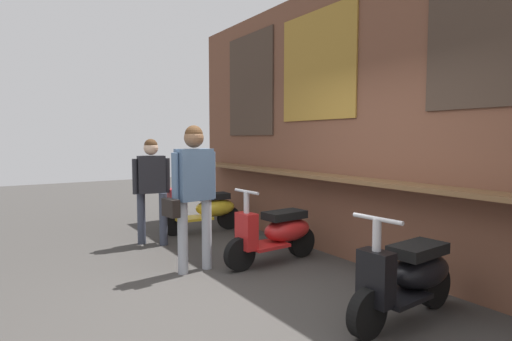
# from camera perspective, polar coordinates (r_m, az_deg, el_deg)

# --- Properties ---
(ground_plane) EXTENTS (25.29, 25.29, 0.00)m
(ground_plane) POSITION_cam_1_polar(r_m,az_deg,el_deg) (4.06, -1.56, -18.48)
(ground_plane) COLOR #383533
(market_stall_facade) EXTENTS (9.03, 0.61, 3.66)m
(market_stall_facade) POSITION_cam_1_polar(r_m,az_deg,el_deg) (5.09, 18.33, 7.06)
(market_stall_facade) COLOR brown
(market_stall_facade) RESTS_ON ground_plane
(scooter_yellow) EXTENTS (0.50, 1.40, 0.97)m
(scooter_yellow) POSITION_cam_1_polar(r_m,az_deg,el_deg) (7.02, -6.97, -5.35)
(scooter_yellow) COLOR gold
(scooter_yellow) RESTS_ON ground_plane
(scooter_red) EXTENTS (0.48, 1.40, 0.97)m
(scooter_red) POSITION_cam_1_polar(r_m,az_deg,el_deg) (5.29, 2.99, -8.60)
(scooter_red) COLOR red
(scooter_red) RESTS_ON ground_plane
(scooter_black) EXTENTS (0.49, 1.40, 0.97)m
(scooter_black) POSITION_cam_1_polar(r_m,az_deg,el_deg) (3.93, 20.64, -13.55)
(scooter_black) COLOR black
(scooter_black) RESTS_ON ground_plane
(shopper_with_handbag) EXTENTS (0.36, 0.65, 1.58)m
(shopper_with_handbag) POSITION_cam_1_polar(r_m,az_deg,el_deg) (6.27, -14.21, -1.49)
(shopper_with_handbag) COLOR #383D4C
(shopper_with_handbag) RESTS_ON ground_plane
(shopper_browsing) EXTENTS (0.32, 0.68, 1.74)m
(shopper_browsing) POSITION_cam_1_polar(r_m,az_deg,el_deg) (4.87, -8.74, -1.64)
(shopper_browsing) COLOR #999EA8
(shopper_browsing) RESTS_ON ground_plane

